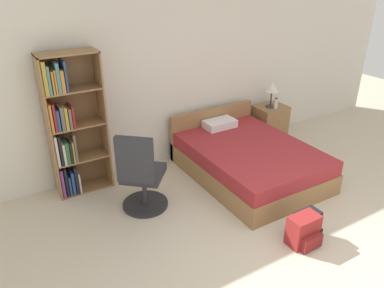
{
  "coord_description": "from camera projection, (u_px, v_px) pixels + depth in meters",
  "views": [
    {
      "loc": [
        -2.54,
        -1.61,
        2.84
      ],
      "look_at": [
        -0.4,
        1.98,
        0.81
      ],
      "focal_mm": 35.0,
      "sensor_mm": 36.0,
      "label": 1
    }
  ],
  "objects": [
    {
      "name": "ground_plane",
      "position": [
        331.0,
        286.0,
        3.65
      ],
      "size": [
        14.0,
        14.0,
        0.0
      ],
      "primitive_type": "plane",
      "color": "beige"
    },
    {
      "name": "wall_back",
      "position": [
        172.0,
        78.0,
        5.58
      ],
      "size": [
        9.0,
        0.06,
        2.6
      ],
      "color": "silver",
      "rests_on": "ground_plane"
    },
    {
      "name": "bookshelf",
      "position": [
        69.0,
        128.0,
        4.79
      ],
      "size": [
        0.73,
        0.34,
        1.89
      ],
      "color": "olive",
      "rests_on": "ground_plane"
    },
    {
      "name": "bed",
      "position": [
        247.0,
        159.0,
        5.48
      ],
      "size": [
        1.52,
        2.06,
        0.74
      ],
      "color": "olive",
      "rests_on": "ground_plane"
    },
    {
      "name": "office_chair",
      "position": [
        141.0,
        177.0,
        4.57
      ],
      "size": [
        0.71,
        0.72,
        1.1
      ],
      "color": "#232326",
      "rests_on": "ground_plane"
    },
    {
      "name": "nightstand",
      "position": [
        270.0,
        123.0,
        6.59
      ],
      "size": [
        0.53,
        0.44,
        0.61
      ],
      "color": "olive",
      "rests_on": "ground_plane"
    },
    {
      "name": "table_lamp",
      "position": [
        272.0,
        88.0,
        6.29
      ],
      "size": [
        0.23,
        0.23,
        0.43
      ],
      "color": "#333333",
      "rests_on": "nightstand"
    },
    {
      "name": "water_bottle",
      "position": [
        276.0,
        103.0,
        6.33
      ],
      "size": [
        0.06,
        0.06,
        0.19
      ],
      "color": "silver",
      "rests_on": "nightstand"
    },
    {
      "name": "backpack_black",
      "position": [
        307.0,
        226.0,
        4.21
      ],
      "size": [
        0.29,
        0.23,
        0.35
      ],
      "color": "black",
      "rests_on": "ground_plane"
    },
    {
      "name": "backpack_red",
      "position": [
        304.0,
        231.0,
        4.13
      ],
      "size": [
        0.35,
        0.28,
        0.36
      ],
      "color": "maroon",
      "rests_on": "ground_plane"
    }
  ]
}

